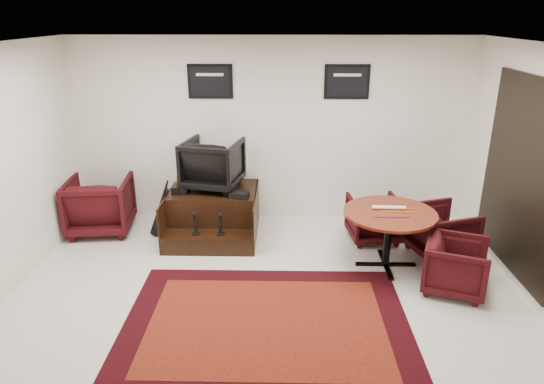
{
  "coord_description": "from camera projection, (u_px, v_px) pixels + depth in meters",
  "views": [
    {
      "loc": [
        0.16,
        -4.71,
        3.11
      ],
      "look_at": [
        0.04,
        0.9,
        1.01
      ],
      "focal_mm": 32.0,
      "sensor_mm": 36.0,
      "label": 1
    }
  ],
  "objects": [
    {
      "name": "shoes_pair",
      "position": [
        181.0,
        188.0,
        6.99
      ],
      "size": [
        0.24,
        0.3,
        0.11
      ],
      "color": "black",
      "rests_on": "shine_podium"
    },
    {
      "name": "room_shell",
      "position": [
        306.0,
        149.0,
        4.99
      ],
      "size": [
        6.02,
        5.02,
        2.81
      ],
      "color": "white",
      "rests_on": "ground"
    },
    {
      "name": "area_rug",
      "position": [
        266.0,
        324.0,
        5.12
      ],
      "size": [
        3.03,
        2.27,
        0.01
      ],
      "color": "black",
      "rests_on": "ground"
    },
    {
      "name": "table_chair_corner",
      "position": [
        456.0,
        264.0,
        5.64
      ],
      "size": [
        0.84,
        0.87,
        0.71
      ],
      "primitive_type": "imported",
      "rotation": [
        0.0,
        0.0,
        1.21
      ],
      "color": "black",
      "rests_on": "ground"
    },
    {
      "name": "shine_chair",
      "position": [
        213.0,
        162.0,
        7.03
      ],
      "size": [
        0.92,
        0.88,
        0.81
      ],
      "primitive_type": "imported",
      "rotation": [
        0.0,
        0.0,
        2.93
      ],
      "color": "black",
      "rests_on": "shine_podium"
    },
    {
      "name": "shine_podium",
      "position": [
        214.0,
        213.0,
        7.17
      ],
      "size": [
        1.29,
        1.33,
        0.66
      ],
      "color": "black",
      "rests_on": "ground"
    },
    {
      "name": "ground",
      "position": [
        267.0,
        303.0,
        5.5
      ],
      "size": [
        6.0,
        6.0,
        0.0
      ],
      "primitive_type": "plane",
      "color": "silver",
      "rests_on": "ground"
    },
    {
      "name": "umbrella_black",
      "position": [
        162.0,
        211.0,
        7.01
      ],
      "size": [
        0.29,
        0.11,
        0.78
      ],
      "primitive_type": null,
      "color": "black",
      "rests_on": "ground"
    },
    {
      "name": "table_chair_back",
      "position": [
        374.0,
        216.0,
        6.95
      ],
      "size": [
        0.75,
        0.71,
        0.7
      ],
      "primitive_type": "imported",
      "rotation": [
        0.0,
        0.0,
        3.25
      ],
      "color": "black",
      "rests_on": "ground"
    },
    {
      "name": "table_chair_window",
      "position": [
        442.0,
        229.0,
        6.48
      ],
      "size": [
        0.88,
        0.91,
        0.76
      ],
      "primitive_type": "imported",
      "rotation": [
        0.0,
        0.0,
        1.89
      ],
      "color": "black",
      "rests_on": "ground"
    },
    {
      "name": "meeting_table",
      "position": [
        389.0,
        218.0,
        6.09
      ],
      "size": [
        1.16,
        1.16,
        0.76
      ],
      "color": "#441109",
      "rests_on": "ground"
    },
    {
      "name": "umbrella_hooked",
      "position": [
        161.0,
        207.0,
        7.06
      ],
      "size": [
        0.33,
        0.12,
        0.88
      ],
      "primitive_type": null,
      "color": "black",
      "rests_on": "ground"
    },
    {
      "name": "polish_kit",
      "position": [
        239.0,
        195.0,
        6.77
      ],
      "size": [
        0.29,
        0.24,
        0.09
      ],
      "primitive_type": "cube",
      "rotation": [
        0.0,
        0.0,
        -0.27
      ],
      "color": "black",
      "rests_on": "shine_podium"
    },
    {
      "name": "table_clutter",
      "position": [
        396.0,
        212.0,
        6.04
      ],
      "size": [
        0.57,
        0.31,
        0.01
      ],
      "color": "orange",
      "rests_on": "meeting_table"
    },
    {
      "name": "armchair_side",
      "position": [
        100.0,
        202.0,
        7.18
      ],
      "size": [
        0.97,
        0.92,
        0.91
      ],
      "primitive_type": "imported",
      "rotation": [
        0.0,
        0.0,
        3.25
      ],
      "color": "black",
      "rests_on": "ground"
    },
    {
      "name": "paper_roll",
      "position": [
        389.0,
        208.0,
        6.12
      ],
      "size": [
        0.42,
        0.06,
        0.05
      ],
      "primitive_type": "cylinder",
      "rotation": [
        0.0,
        1.57,
        -0.03
      ],
      "color": "silver",
      "rests_on": "meeting_table"
    }
  ]
}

